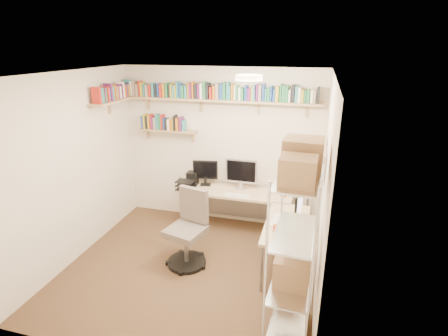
{
  "coord_description": "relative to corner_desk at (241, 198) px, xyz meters",
  "views": [
    {
      "loc": [
        1.47,
        -3.66,
        2.8
      ],
      "look_at": [
        0.32,
        0.55,
        1.26
      ],
      "focal_mm": 28.0,
      "sensor_mm": 36.0,
      "label": 1
    }
  ],
  "objects": [
    {
      "name": "wire_rack",
      "position": [
        0.89,
        -1.78,
        0.7
      ],
      "size": [
        0.43,
        0.81,
        2.04
      ],
      "rotation": [
        0.0,
        0.0,
        -0.05
      ],
      "color": "silver",
      "rests_on": "ground"
    },
    {
      "name": "room_shell",
      "position": [
        -0.47,
        -0.96,
        0.89
      ],
      "size": [
        3.24,
        3.04,
        2.52
      ],
      "color": "beige",
      "rests_on": "ground"
    },
    {
      "name": "ground",
      "position": [
        -0.47,
        -0.96,
        -0.66
      ],
      "size": [
        3.2,
        3.2,
        0.0
      ],
      "primitive_type": "plane",
      "color": "#4A2F1F",
      "rests_on": "ground"
    },
    {
      "name": "wall_shelves",
      "position": [
        -0.88,
        0.34,
        1.37
      ],
      "size": [
        3.12,
        1.09,
        0.8
      ],
      "color": "tan",
      "rests_on": "ground"
    },
    {
      "name": "corner_desk",
      "position": [
        0.0,
        0.0,
        0.0
      ],
      "size": [
        2.04,
        1.69,
        1.15
      ],
      "color": "#D3B589",
      "rests_on": "ground"
    },
    {
      "name": "office_chair",
      "position": [
        -0.54,
        -0.82,
        -0.22
      ],
      "size": [
        0.56,
        0.57,
        1.03
      ],
      "rotation": [
        0.0,
        0.0,
        -0.25
      ],
      "color": "black",
      "rests_on": "ground"
    }
  ]
}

